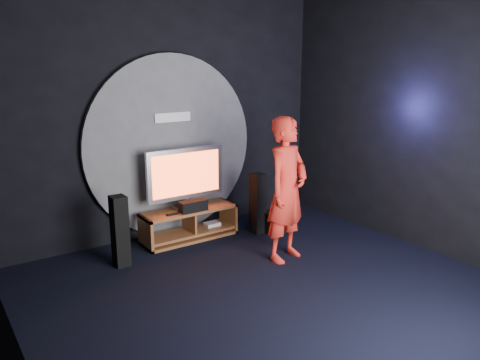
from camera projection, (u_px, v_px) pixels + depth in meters
The scene contains 13 objects.
floor at pixel (278, 295), 5.09m from camera, with size 5.00×5.00×0.00m, color black.
back_wall at pixel (169, 114), 6.66m from camera, with size 5.00×0.04×3.50m, color black.
left_wall at pixel (7, 167), 3.28m from camera, with size 0.04×5.00×3.50m, color black.
right_wall at pixel (430, 119), 6.05m from camera, with size 0.04×5.00×3.50m, color black.
wall_disc_panel at pixel (172, 146), 6.72m from camera, with size 2.60×0.11×2.60m.
media_console at pixel (190, 226), 6.70m from camera, with size 1.38×0.45×0.45m.
tv at pixel (186, 176), 6.57m from camera, with size 1.17×0.22×0.86m.
center_speaker at pixel (193, 206), 6.51m from camera, with size 0.40×0.15×0.15m, color black.
remote at pixel (173, 214), 6.36m from camera, with size 0.18×0.05×0.02m, color black.
tower_speaker_left at pixel (120, 231), 5.75m from camera, with size 0.18×0.20×0.90m, color black.
tower_speaker_right at pixel (258, 203), 6.89m from camera, with size 0.18×0.20×0.90m, color black.
subwoofer at pixel (273, 222), 6.98m from camera, with size 0.29×0.29×0.32m, color black.
player at pixel (287, 190), 5.86m from camera, with size 0.67×0.44×1.84m, color red.
Camera 1 is at (-2.99, -3.57, 2.46)m, focal length 35.00 mm.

